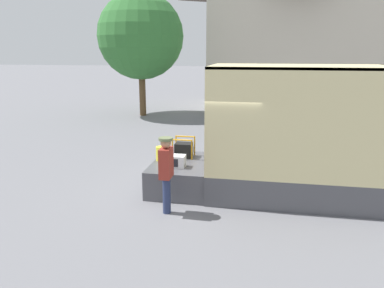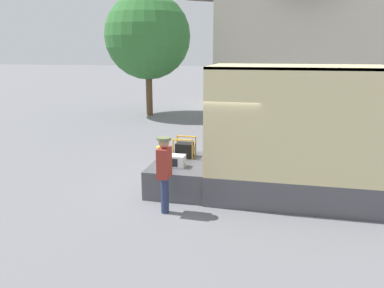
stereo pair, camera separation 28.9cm
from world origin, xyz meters
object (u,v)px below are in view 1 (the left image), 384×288
at_px(box_truck, 359,161).
at_px(microwave, 175,161).
at_px(portable_generator, 184,150).
at_px(street_tree, 141,36).
at_px(orange_bucket, 161,154).
at_px(worker_person, 166,167).

relative_size(box_truck, microwave, 11.65).
xyz_separation_m(box_truck, portable_generator, (-4.42, 0.47, -0.05)).
xyz_separation_m(box_truck, microwave, (-4.48, -0.46, -0.10)).
height_order(box_truck, microwave, box_truck).
relative_size(portable_generator, street_tree, 0.09).
bearing_deg(portable_generator, street_tree, 113.60).
xyz_separation_m(microwave, portable_generator, (0.05, 0.93, 0.06)).
height_order(box_truck, orange_bucket, box_truck).
xyz_separation_m(box_truck, worker_person, (-4.39, -1.66, 0.11)).
xyz_separation_m(portable_generator, street_tree, (-4.57, 10.47, 3.41)).
height_order(box_truck, street_tree, street_tree).
height_order(portable_generator, worker_person, worker_person).
distance_m(microwave, worker_person, 1.22).
bearing_deg(box_truck, microwave, -174.12).
relative_size(microwave, worker_person, 0.30).
height_order(orange_bucket, worker_person, worker_person).
bearing_deg(orange_bucket, portable_generator, 39.05).
bearing_deg(portable_generator, worker_person, -89.18).
bearing_deg(worker_person, microwave, 93.88).
relative_size(box_truck, portable_generator, 10.63).
relative_size(portable_generator, worker_person, 0.32).
distance_m(orange_bucket, worker_person, 1.79).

